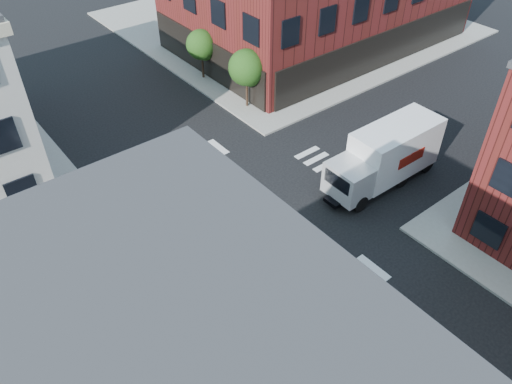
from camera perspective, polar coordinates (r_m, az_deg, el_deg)
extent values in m
plane|color=black|center=(28.85, -0.68, -2.96)|extent=(120.00, 120.00, 0.00)
cube|color=gray|center=(54.36, 3.40, 18.81)|extent=(30.00, 30.00, 0.15)
cylinder|color=black|center=(38.50, -1.04, 10.81)|extent=(0.18, 0.18, 1.47)
cylinder|color=black|center=(38.15, -1.05, 11.77)|extent=(0.12, 0.12, 1.47)
sphere|color=#1A3C10|center=(37.38, -1.08, 14.04)|extent=(2.69, 2.69, 2.69)
sphere|color=#1A3C10|center=(37.69, -0.67, 13.35)|extent=(1.85, 1.85, 1.85)
cylinder|color=black|center=(42.92, -6.08, 13.73)|extent=(0.18, 0.18, 1.33)
cylinder|color=black|center=(42.63, -6.14, 14.53)|extent=(0.12, 0.12, 1.33)
sphere|color=#1A3C10|center=(42.00, -6.29, 16.40)|extent=(2.43, 2.43, 2.43)
sphere|color=#1A3C10|center=(42.25, -5.87, 15.84)|extent=(1.67, 1.67, 1.67)
cylinder|color=black|center=(20.90, -4.12, -16.30)|extent=(0.12, 0.12, 4.60)
cylinder|color=black|center=(22.59, -3.88, -19.12)|extent=(0.28, 0.28, 0.30)
cube|color=#053819|center=(20.37, -2.94, -14.19)|extent=(1.10, 0.03, 0.22)
cube|color=#053819|center=(20.28, -5.19, -13.54)|extent=(0.03, 1.10, 0.22)
imported|color=black|center=(19.75, -3.67, -13.02)|extent=(0.22, 0.18, 1.10)
imported|color=black|center=(19.74, -5.19, -13.19)|extent=(0.18, 0.22, 1.10)
cube|color=silver|center=(31.68, 15.55, 4.82)|extent=(5.96, 2.63, 3.17)
cube|color=maroon|center=(31.11, 17.35, 3.69)|extent=(2.25, 0.07, 0.72)
cube|color=maroon|center=(32.30, 13.81, 5.90)|extent=(2.25, 0.07, 0.72)
cube|color=#B7B7BA|center=(29.47, 10.55, 1.37)|extent=(2.07, 2.48, 2.04)
cube|color=black|center=(28.66, 9.29, 1.20)|extent=(0.13, 1.94, 0.92)
cube|color=black|center=(31.80, 13.64, 1.67)|extent=(8.18, 1.13, 0.26)
cylinder|color=black|center=(29.63, 11.78, -1.28)|extent=(1.03, 0.37, 1.02)
cylinder|color=black|center=(30.67, 8.89, 0.80)|extent=(1.03, 0.37, 1.02)
cylinder|color=black|center=(32.01, 16.26, 1.40)|extent=(1.03, 0.37, 1.02)
cylinder|color=black|center=(32.98, 13.43, 3.26)|extent=(1.03, 0.37, 1.02)
cylinder|color=black|center=(33.73, 18.88, 2.97)|extent=(1.03, 0.37, 1.02)
cylinder|color=black|center=(34.64, 16.12, 4.70)|extent=(1.03, 0.37, 1.02)
cube|color=#FF630B|center=(24.51, -5.67, -13.55)|extent=(0.42, 0.42, 0.04)
cone|color=#FF630B|center=(24.27, -5.71, -13.13)|extent=(0.40, 0.40, 0.63)
cylinder|color=white|center=(24.20, -5.73, -13.00)|extent=(0.24, 0.24, 0.07)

